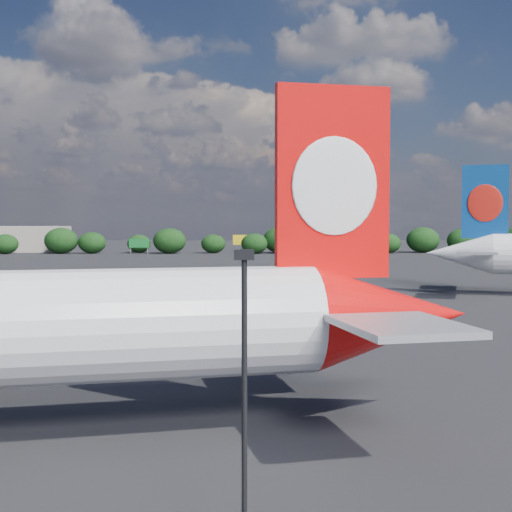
{
  "coord_description": "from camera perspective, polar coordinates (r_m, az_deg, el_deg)",
  "views": [
    {
      "loc": [
        15.87,
        -33.63,
        10.39
      ],
      "look_at": [
        16.0,
        12.0,
        8.0
      ],
      "focal_mm": 50.0,
      "sensor_mm": 36.0,
      "label": 1
    }
  ],
  "objects": [
    {
      "name": "ground",
      "position": [
        95.53,
        -9.74,
        -3.29
      ],
      "size": [
        500.0,
        500.0,
        0.0
      ],
      "primitive_type": "plane",
      "color": "black",
      "rests_on": "ground"
    },
    {
      "name": "apron_lamp_post",
      "position": [
        19.93,
        -0.93,
        -11.47
      ],
      "size": [
        0.55,
        0.3,
        9.56
      ],
      "color": "black",
      "rests_on": "ground"
    },
    {
      "name": "highway_sign",
      "position": [
        212.47,
        -9.34,
        1.0
      ],
      "size": [
        6.0,
        0.3,
        4.5
      ],
      "color": "#146526",
      "rests_on": "ground"
    },
    {
      "name": "billboard_yellow",
      "position": [
        215.76,
        -1.19,
        1.27
      ],
      "size": [
        5.0,
        0.3,
        5.5
      ],
      "color": "yellow",
      "rests_on": "ground"
    },
    {
      "name": "horizon_treeline",
      "position": [
        214.11,
        -3.53,
        1.27
      ],
      "size": [
        200.5,
        15.96,
        9.31
      ],
      "color": "black",
      "rests_on": "ground"
    }
  ]
}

